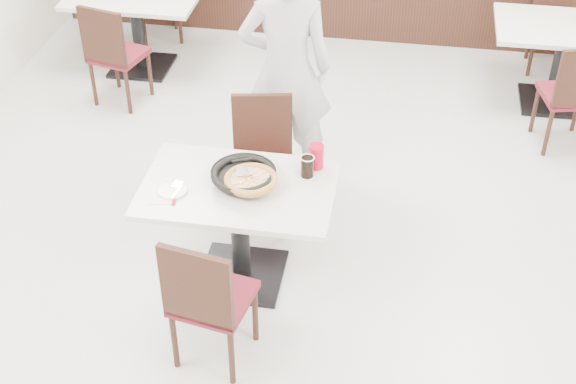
% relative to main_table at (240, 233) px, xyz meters
% --- Properties ---
extents(floor, '(7.00, 7.00, 0.00)m').
position_rel_main_table_xyz_m(floor, '(0.28, 0.23, -0.38)').
color(floor, '#B7B7B2').
rests_on(floor, ground).
extents(main_table, '(1.23, 0.84, 0.75)m').
position_rel_main_table_xyz_m(main_table, '(0.00, 0.00, 0.00)').
color(main_table, silver).
rests_on(main_table, floor).
extents(chair_near, '(0.49, 0.49, 0.95)m').
position_rel_main_table_xyz_m(chair_near, '(-0.00, -0.69, 0.10)').
color(chair_near, black).
rests_on(chair_near, floor).
extents(chair_far, '(0.49, 0.49, 0.95)m').
position_rel_main_table_xyz_m(chair_far, '(0.03, 0.61, 0.10)').
color(chair_far, black).
rests_on(chair_far, floor).
extents(trivet, '(0.12, 0.12, 0.04)m').
position_rel_main_table_xyz_m(trivet, '(0.03, 0.04, 0.39)').
color(trivet, black).
rests_on(trivet, main_table).
extents(pizza_pan, '(0.39, 0.39, 0.01)m').
position_rel_main_table_xyz_m(pizza_pan, '(0.03, 0.05, 0.42)').
color(pizza_pan, black).
rests_on(pizza_pan, trivet).
extents(pizza, '(0.31, 0.31, 0.02)m').
position_rel_main_table_xyz_m(pizza, '(0.09, -0.02, 0.44)').
color(pizza, '#B0773B').
rests_on(pizza, pizza_pan).
extents(pizza_server, '(0.09, 0.10, 0.00)m').
position_rel_main_table_xyz_m(pizza_server, '(0.02, 0.03, 0.47)').
color(pizza_server, silver).
rests_on(pizza_server, pizza).
extents(napkin, '(0.19, 0.19, 0.00)m').
position_rel_main_table_xyz_m(napkin, '(-0.43, -0.18, 0.38)').
color(napkin, white).
rests_on(napkin, main_table).
extents(side_plate, '(0.19, 0.19, 0.01)m').
position_rel_main_table_xyz_m(side_plate, '(-0.38, -0.12, 0.38)').
color(side_plate, silver).
rests_on(side_plate, napkin).
extents(fork, '(0.04, 0.14, 0.00)m').
position_rel_main_table_xyz_m(fork, '(-0.35, -0.14, 0.39)').
color(fork, silver).
rests_on(fork, side_plate).
extents(cola_glass, '(0.09, 0.09, 0.13)m').
position_rel_main_table_xyz_m(cola_glass, '(0.41, 0.19, 0.44)').
color(cola_glass, black).
rests_on(cola_glass, main_table).
extents(red_cup, '(0.10, 0.10, 0.16)m').
position_rel_main_table_xyz_m(red_cup, '(0.45, 0.29, 0.45)').
color(red_cup, '#BC0625').
rests_on(red_cup, main_table).
extents(diner_person, '(0.75, 0.56, 1.85)m').
position_rel_main_table_xyz_m(diner_person, '(0.10, 1.20, 0.55)').
color(diner_person, silver).
rests_on(diner_person, floor).
extents(bg_table_left, '(1.30, 0.95, 0.75)m').
position_rel_main_table_xyz_m(bg_table_left, '(-1.58, 2.75, 0.00)').
color(bg_table_left, silver).
rests_on(bg_table_left, floor).
extents(bg_chair_left_near, '(0.51, 0.51, 0.95)m').
position_rel_main_table_xyz_m(bg_chair_left_near, '(-1.55, 2.12, 0.10)').
color(bg_chair_left_near, black).
rests_on(bg_chair_left_near, floor).
extents(bg_table_right, '(1.26, 0.89, 0.75)m').
position_rel_main_table_xyz_m(bg_table_right, '(2.27, 2.71, 0.00)').
color(bg_table_right, silver).
rests_on(bg_table_right, floor).
extents(bg_chair_right_near, '(0.50, 0.50, 0.95)m').
position_rel_main_table_xyz_m(bg_chair_right_near, '(2.26, 2.05, 0.10)').
color(bg_chair_right_near, black).
rests_on(bg_chair_right_near, floor).
extents(bg_chair_right_far, '(0.43, 0.43, 0.95)m').
position_rel_main_table_xyz_m(bg_chair_right_far, '(2.28, 3.38, 0.10)').
color(bg_chair_right_far, black).
rests_on(bg_chair_right_far, floor).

